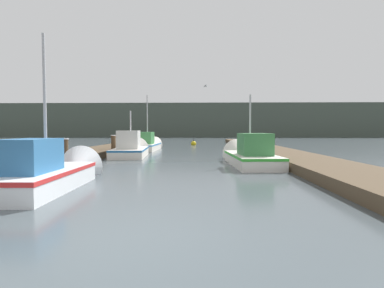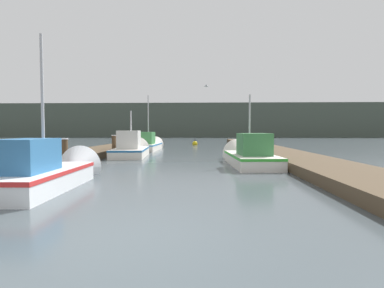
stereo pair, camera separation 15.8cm
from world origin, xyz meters
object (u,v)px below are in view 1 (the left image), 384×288
fishing_boat_1 (248,155)px  mooring_piling_1 (114,145)px  mooring_piling_0 (65,153)px  fishing_boat_0 (52,172)px  seagull_lead (205,86)px  fishing_boat_3 (148,145)px  channel_buoy (194,144)px  fishing_boat_2 (131,149)px

fishing_boat_1 → mooring_piling_1: size_ratio=4.61×
mooring_piling_0 → mooring_piling_1: (0.06, 6.74, 0.01)m
fishing_boat_0 → mooring_piling_1: bearing=95.7°
mooring_piling_1 → mooring_piling_0: bearing=-90.5°
fishing_boat_0 → seagull_lead: seagull_lead is taller
mooring_piling_1 → seagull_lead: seagull_lead is taller
fishing_boat_3 → channel_buoy: bearing=65.3°
fishing_boat_2 → fishing_boat_3: fishing_boat_3 is taller
fishing_boat_1 → mooring_piling_1: (-7.75, 4.85, 0.22)m
mooring_piling_0 → channel_buoy: mooring_piling_0 is taller
mooring_piling_1 → fishing_boat_0: bearing=-82.6°
fishing_boat_1 → channel_buoy: bearing=96.4°
mooring_piling_0 → channel_buoy: bearing=75.3°
fishing_boat_3 → channel_buoy: 8.06m
mooring_piling_0 → mooring_piling_1: bearing=89.5°
fishing_boat_2 → mooring_piling_0: (-1.42, -5.82, 0.19)m
fishing_boat_3 → fishing_boat_2: bearing=-90.3°
fishing_boat_0 → fishing_boat_2: bearing=88.5°
fishing_boat_0 → channel_buoy: size_ratio=4.54×
seagull_lead → fishing_boat_3: bearing=54.1°
fishing_boat_0 → channel_buoy: fishing_boat_0 is taller
fishing_boat_0 → mooring_piling_1: (-1.39, 10.67, 0.22)m
fishing_boat_0 → mooring_piling_0: fishing_boat_0 is taller
fishing_boat_2 → mooring_piling_1: (-1.36, 0.92, 0.20)m
fishing_boat_0 → seagull_lead: 13.99m
fishing_boat_2 → channel_buoy: bearing=69.8°
fishing_boat_2 → mooring_piling_1: fishing_boat_2 is taller
mooring_piling_0 → mooring_piling_1: mooring_piling_1 is taller
fishing_boat_0 → seagull_lead: (4.50, 12.57, 4.18)m
fishing_boat_1 → fishing_boat_3: (-6.32, 9.49, 0.01)m
mooring_piling_1 → channel_buoy: bearing=67.9°
mooring_piling_0 → seagull_lead: (5.95, 8.65, 3.97)m
fishing_boat_2 → mooring_piling_0: fishing_boat_2 is taller
fishing_boat_0 → mooring_piling_0: 4.19m
mooring_piling_0 → channel_buoy: size_ratio=1.17×
fishing_boat_0 → seagull_lead: bearing=68.6°
channel_buoy → seagull_lead: size_ratio=1.89×
fishing_boat_2 → mooring_piling_0: size_ratio=4.15×
fishing_boat_3 → mooring_piling_1: fishing_boat_3 is taller
fishing_boat_0 → mooring_piling_0: (-1.45, 3.93, 0.21)m
fishing_boat_0 → mooring_piling_1: fishing_boat_0 is taller
fishing_boat_1 → channel_buoy: size_ratio=5.49×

